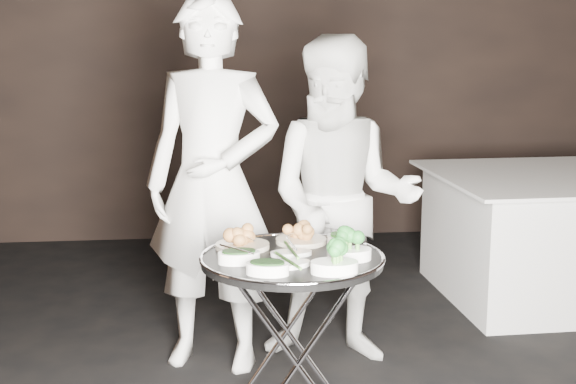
{
  "coord_description": "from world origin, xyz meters",
  "views": [
    {
      "loc": [
        -0.14,
        -2.7,
        1.58
      ],
      "look_at": [
        0.2,
        0.47,
        0.95
      ],
      "focal_mm": 50.0,
      "sensor_mm": 36.0,
      "label": 1
    }
  ],
  "objects": [
    {
      "name": "wall_back",
      "position": [
        0.0,
        3.52,
        1.5
      ],
      "size": [
        6.0,
        0.05,
        3.0
      ],
      "primitive_type": "cube",
      "color": "black",
      "rests_on": "floor"
    },
    {
      "name": "tray_stand",
      "position": [
        0.2,
        0.32,
        0.39
      ],
      "size": [
        0.48,
        0.4,
        0.7
      ],
      "rotation": [
        0.0,
        0.0,
        -0.09
      ],
      "color": "silver",
      "rests_on": "floor"
    },
    {
      "name": "serving_tray",
      "position": [
        0.2,
        0.32,
        0.71
      ],
      "size": [
        0.73,
        0.73,
        0.04
      ],
      "color": "black",
      "rests_on": "tray_stand"
    },
    {
      "name": "potato_plate_a",
      "position": [
        0.01,
        0.47,
        0.76
      ],
      "size": [
        0.22,
        0.22,
        0.08
      ],
      "rotation": [
        0.0,
        0.0,
        -0.32
      ],
      "color": "beige",
      "rests_on": "serving_tray"
    },
    {
      "name": "potato_plate_b",
      "position": [
        0.26,
        0.53,
        0.75
      ],
      "size": [
        0.21,
        0.21,
        0.08
      ],
      "rotation": [
        0.0,
        0.0,
        0.03
      ],
      "color": "beige",
      "rests_on": "serving_tray"
    },
    {
      "name": "greens_bowl",
      "position": [
        0.43,
        0.45,
        0.75
      ],
      "size": [
        0.13,
        0.13,
        0.08
      ],
      "rotation": [
        0.0,
        0.0,
        -0.34
      ],
      "color": "white",
      "rests_on": "serving_tray"
    },
    {
      "name": "asparagus_plate_a",
      "position": [
        0.2,
        0.34,
        0.73
      ],
      "size": [
        0.18,
        0.11,
        0.03
      ],
      "rotation": [
        0.0,
        0.0,
        0.1
      ],
      "color": "white",
      "rests_on": "serving_tray"
    },
    {
      "name": "asparagus_plate_b",
      "position": [
        0.17,
        0.18,
        0.74
      ],
      "size": [
        0.2,
        0.15,
        0.04
      ],
      "rotation": [
        0.0,
        0.0,
        0.3
      ],
      "color": "white",
      "rests_on": "serving_tray"
    },
    {
      "name": "spinach_bowl_a",
      "position": [
        -0.01,
        0.26,
        0.75
      ],
      "size": [
        0.17,
        0.12,
        0.07
      ],
      "rotation": [
        0.0,
        0.0,
        0.1
      ],
      "color": "white",
      "rests_on": "serving_tray"
    },
    {
      "name": "spinach_bowl_b",
      "position": [
        0.08,
        0.1,
        0.75
      ],
      "size": [
        0.18,
        0.14,
        0.07
      ],
      "rotation": [
        0.0,
        0.0,
        -0.29
      ],
      "color": "white",
      "rests_on": "serving_tray"
    },
    {
      "name": "broccoli_bowl_a",
      "position": [
        0.42,
        0.26,
        0.75
      ],
      "size": [
        0.18,
        0.13,
        0.07
      ],
      "rotation": [
        0.0,
        0.0,
        -0.01
      ],
      "color": "white",
      "rests_on": "serving_tray"
    },
    {
      "name": "broccoli_bowl_b",
      "position": [
        0.33,
        0.09,
        0.75
      ],
      "size": [
        0.18,
        0.13,
        0.07
      ],
      "rotation": [
        0.0,
        0.0,
        -0.03
      ],
      "color": "white",
      "rests_on": "serving_tray"
    },
    {
      "name": "serving_utensils",
      "position": [
        0.22,
        0.39,
        0.77
      ],
      "size": [
        0.58,
        0.42,
        0.01
      ],
      "color": "silver",
      "rests_on": "serving_tray"
    },
    {
      "name": "waiter_left",
      "position": [
        -0.1,
        1.02,
        0.89
      ],
      "size": [
        0.75,
        0.6,
        1.77
      ],
      "primitive_type": "imported",
      "rotation": [
        0.0,
        0.0,
        -0.31
      ],
      "color": "white",
      "rests_on": "floor"
    },
    {
      "name": "waiter_right",
      "position": [
        0.52,
        1.01,
        0.79
      ],
      "size": [
        0.9,
        0.78,
        1.58
      ],
      "primitive_type": "imported",
      "rotation": [
        0.0,
        0.0,
        -0.26
      ],
      "color": "white",
      "rests_on": "floor"
    },
    {
      "name": "dining_table",
      "position": [
        1.91,
        1.81,
        0.38
      ],
      "size": [
        1.33,
        1.33,
        0.76
      ],
      "rotation": [
        0.0,
        0.0,
        0.03
      ],
      "color": "silver",
      "rests_on": "floor"
    }
  ]
}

